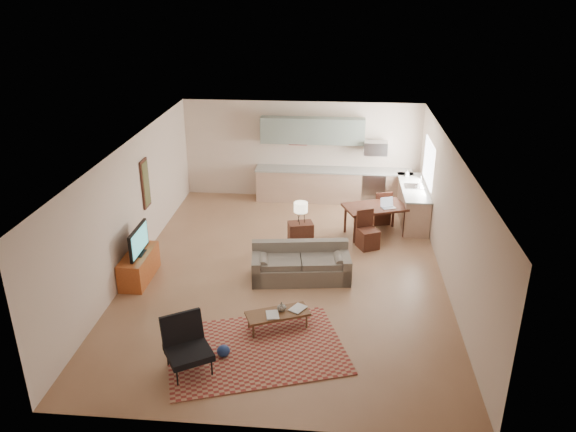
# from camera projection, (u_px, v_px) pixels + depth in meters

# --- Properties ---
(room) EXTENTS (9.00, 9.00, 9.00)m
(room) POSITION_uv_depth(u_px,v_px,m) (287.00, 213.00, 11.36)
(room) COLOR #8D6345
(room) RESTS_ON ground
(kitchen_counter_back) EXTENTS (4.26, 0.64, 0.92)m
(kitchen_counter_back) POSITION_uv_depth(u_px,v_px,m) (333.00, 185.00, 15.47)
(kitchen_counter_back) COLOR tan
(kitchen_counter_back) RESTS_ON ground
(kitchen_counter_right) EXTENTS (0.64, 2.26, 0.92)m
(kitchen_counter_right) POSITION_uv_depth(u_px,v_px,m) (412.00, 204.00, 14.22)
(kitchen_counter_right) COLOR tan
(kitchen_counter_right) RESTS_ON ground
(kitchen_range) EXTENTS (0.62, 0.62, 0.90)m
(kitchen_range) POSITION_uv_depth(u_px,v_px,m) (373.00, 187.00, 15.38)
(kitchen_range) COLOR #A5A8AD
(kitchen_range) RESTS_ON ground
(kitchen_microwave) EXTENTS (0.62, 0.40, 0.35)m
(kitchen_microwave) POSITION_uv_depth(u_px,v_px,m) (376.00, 148.00, 14.97)
(kitchen_microwave) COLOR #A5A8AD
(kitchen_microwave) RESTS_ON room
(upper_cabinets) EXTENTS (2.80, 0.34, 0.70)m
(upper_cabinets) POSITION_uv_depth(u_px,v_px,m) (312.00, 131.00, 15.07)
(upper_cabinets) COLOR gray
(upper_cabinets) RESTS_ON room
(window_right) EXTENTS (0.02, 1.40, 1.05)m
(window_right) POSITION_uv_depth(u_px,v_px,m) (429.00, 163.00, 13.77)
(window_right) COLOR white
(window_right) RESTS_ON room
(wall_art_left) EXTENTS (0.06, 0.42, 1.10)m
(wall_art_left) POSITION_uv_depth(u_px,v_px,m) (146.00, 184.00, 12.37)
(wall_art_left) COLOR olive
(wall_art_left) RESTS_ON room
(triptych) EXTENTS (1.70, 0.04, 0.50)m
(triptych) POSITION_uv_depth(u_px,v_px,m) (298.00, 136.00, 15.31)
(triptych) COLOR beige
(triptych) RESTS_ON room
(rug) EXTENTS (3.37, 2.80, 0.02)m
(rug) POSITION_uv_depth(u_px,v_px,m) (256.00, 349.00, 9.38)
(rug) COLOR maroon
(rug) RESTS_ON floor
(sofa) EXTENTS (2.19, 1.16, 0.73)m
(sofa) POSITION_uv_depth(u_px,v_px,m) (301.00, 263.00, 11.46)
(sofa) COLOR #635B50
(sofa) RESTS_ON floor
(coffee_table) EXTENTS (1.19, 0.84, 0.33)m
(coffee_table) POSITION_uv_depth(u_px,v_px,m) (278.00, 321.00, 9.89)
(coffee_table) COLOR #52331D
(coffee_table) RESTS_ON floor
(book_a) EXTENTS (0.33, 0.38, 0.03)m
(book_a) POSITION_uv_depth(u_px,v_px,m) (266.00, 315.00, 9.72)
(book_a) COLOR maroon
(book_a) RESTS_ON coffee_table
(book_b) EXTENTS (0.49, 0.50, 0.02)m
(book_b) POSITION_uv_depth(u_px,v_px,m) (293.00, 307.00, 9.99)
(book_b) COLOR navy
(book_b) RESTS_ON coffee_table
(vase) EXTENTS (0.19, 0.19, 0.17)m
(vase) POSITION_uv_depth(u_px,v_px,m) (282.00, 306.00, 9.86)
(vase) COLOR black
(vase) RESTS_ON coffee_table
(armchair) EXTENTS (1.06, 1.06, 0.88)m
(armchair) POSITION_uv_depth(u_px,v_px,m) (188.00, 348.00, 8.72)
(armchair) COLOR black
(armchair) RESTS_ON floor
(tv_credenza) EXTENTS (0.48, 1.26, 0.58)m
(tv_credenza) POSITION_uv_depth(u_px,v_px,m) (139.00, 266.00, 11.49)
(tv_credenza) COLOR #9A431C
(tv_credenza) RESTS_ON floor
(tv) EXTENTS (0.10, 0.97, 0.58)m
(tv) POSITION_uv_depth(u_px,v_px,m) (138.00, 241.00, 11.26)
(tv) COLOR black
(tv) RESTS_ON tv_credenza
(console_table) EXTENTS (0.62, 0.49, 0.64)m
(console_table) POSITION_uv_depth(u_px,v_px,m) (300.00, 236.00, 12.79)
(console_table) COLOR #3A1B13
(console_table) RESTS_ON floor
(table_lamp) EXTENTS (0.37, 0.37, 0.51)m
(table_lamp) POSITION_uv_depth(u_px,v_px,m) (301.00, 212.00, 12.56)
(table_lamp) COLOR beige
(table_lamp) RESTS_ON console_table
(dining_table) EXTENTS (1.66, 1.30, 0.74)m
(dining_table) POSITION_uv_depth(u_px,v_px,m) (375.00, 220.00, 13.47)
(dining_table) COLOR #3A1B13
(dining_table) RESTS_ON floor
(dining_chair_near) EXTENTS (0.57, 0.58, 0.88)m
(dining_chair_near) POSITION_uv_depth(u_px,v_px,m) (368.00, 230.00, 12.77)
(dining_chair_near) COLOR #3A1B13
(dining_chair_near) RESTS_ON floor
(dining_chair_far) EXTENTS (0.52, 0.54, 0.89)m
(dining_chair_far) POSITION_uv_depth(u_px,v_px,m) (381.00, 206.00, 14.11)
(dining_chair_far) COLOR #3A1B13
(dining_chair_far) RESTS_ON floor
(laptop) EXTENTS (0.38, 0.33, 0.23)m
(laptop) POSITION_uv_depth(u_px,v_px,m) (389.00, 203.00, 13.16)
(laptop) COLOR #A5A8AD
(laptop) RESTS_ON dining_table
(soap_bottle) EXTENTS (0.11, 0.11, 0.19)m
(soap_bottle) POSITION_uv_depth(u_px,v_px,m) (407.00, 173.00, 14.70)
(soap_bottle) COLOR beige
(soap_bottle) RESTS_ON kitchen_counter_right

